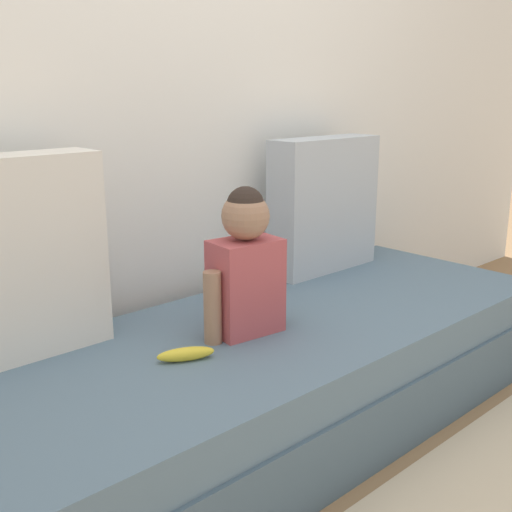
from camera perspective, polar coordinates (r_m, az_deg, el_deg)
The scene contains 7 objects.
ground_plane at distance 2.28m, azimuth 0.65°, elevation -15.23°, with size 12.00×12.00×0.00m, color #93704C.
back_wall at distance 2.40m, azimuth -8.89°, elevation 16.01°, with size 5.63×0.10×2.39m, color white.
couch at distance 2.19m, azimuth 0.67°, elevation -11.04°, with size 2.43×0.86×0.38m.
throw_pillow_left at distance 1.94m, azimuth -20.79°, elevation -0.19°, with size 0.50×0.16×0.59m, color silver.
throw_pillow_right at distance 2.72m, azimuth 6.11°, elevation 4.62°, with size 0.53×0.16×0.57m, color #B2BCC6.
toddler at distance 2.00m, azimuth -0.93°, elevation -0.76°, with size 0.33×0.17×0.48m.
banana at distance 1.87m, azimuth -6.34°, elevation -8.77°, with size 0.17×0.04×0.04m, color yellow.
Camera 1 is at (-1.36, -1.42, 1.15)m, focal length 44.42 mm.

